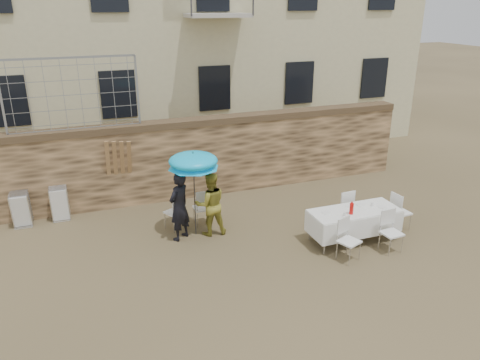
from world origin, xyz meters
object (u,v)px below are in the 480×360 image
object	(u,v)px
umbrella	(193,163)
banquet_table	(355,212)
table_chair_front_right	(392,232)
table_chair_side	(401,211)
table_chair_back	(343,207)
man_suit	(179,206)
table_chair_front_left	(349,240)
couple_chair_left	(175,211)
couple_chair_right	(202,207)
soda_bottle	(351,209)
chair_stack_right	(60,201)
chair_stack_left	(22,206)
woman_dress	(210,204)

from	to	relation	value
umbrella	banquet_table	xyz separation A→B (m)	(3.38, -1.57, -1.07)
table_chair_front_right	table_chair_side	distance (m)	1.24
table_chair_back	man_suit	bearing A→B (deg)	-13.36
table_chair_front_left	table_chair_side	world-z (taller)	same
table_chair_front_left	couple_chair_left	bearing A→B (deg)	117.78
couple_chair_right	table_chair_side	xyz separation A→B (m)	(4.48, -1.92, 0.00)
soda_bottle	table_chair_front_right	xyz separation A→B (m)	(0.70, -0.60, -0.43)
soda_bottle	table_chair_front_left	world-z (taller)	soda_bottle
man_suit	soda_bottle	xyz separation A→B (m)	(3.58, -1.62, 0.07)
man_suit	chair_stack_right	size ratio (longest dim) A/B	1.81
umbrella	couple_chair_left	bearing A→B (deg)	131.63
table_chair_front_right	chair_stack_left	world-z (taller)	table_chair_front_right
chair_stack_left	table_chair_front_left	bearing A→B (deg)	-33.44
table_chair_side	couple_chair_right	bearing A→B (deg)	61.99
man_suit	soda_bottle	distance (m)	3.93
woman_dress	chair_stack_right	bearing A→B (deg)	-29.30
table_chair_front_right	man_suit	bearing A→B (deg)	148.15
couple_chair_left	chair_stack_left	xyz separation A→B (m)	(-3.54, 1.67, -0.02)
umbrella	table_chair_front_left	bearing A→B (deg)	-39.86
table_chair_front_left	table_chair_front_right	distance (m)	1.10
soda_bottle	chair_stack_left	size ratio (longest dim) A/B	0.28
couple_chair_left	chair_stack_left	size ratio (longest dim) A/B	1.04
umbrella	couple_chair_right	distance (m)	1.43
table_chair_front_right	table_chair_back	xyz separation A→B (m)	(-0.30, 1.55, 0.00)
table_chair_back	table_chair_side	size ratio (longest dim) A/B	1.00
banquet_table	soda_bottle	xyz separation A→B (m)	(-0.20, -0.15, 0.17)
couple_chair_right	chair_stack_left	size ratio (longest dim) A/B	1.04
table_chair_front_right	couple_chair_right	bearing A→B (deg)	137.84
umbrella	table_chair_front_right	size ratio (longest dim) A/B	2.00
couple_chair_left	banquet_table	bearing A→B (deg)	124.91
chair_stack_left	banquet_table	bearing A→B (deg)	-26.75
soda_bottle	table_chair_back	size ratio (longest dim) A/B	0.27
table_chair_front_left	banquet_table	bearing A→B (deg)	30.19
man_suit	couple_chair_left	distance (m)	0.65
table_chair_side	umbrella	bearing A→B (deg)	68.09
man_suit	chair_stack_right	bearing A→B (deg)	-76.93
man_suit	couple_chair_left	size ratio (longest dim) A/B	1.73
woman_dress	couple_chair_right	xyz separation A→B (m)	(-0.05, 0.55, -0.30)
couple_chair_left	chair_stack_right	distance (m)	3.12
table_chair_side	chair_stack_left	world-z (taller)	table_chair_side
umbrella	table_chair_front_right	world-z (taller)	umbrella
man_suit	banquet_table	xyz separation A→B (m)	(3.78, -1.47, -0.10)
table_chair_side	couple_chair_left	bearing A→B (deg)	64.85
man_suit	table_chair_side	bearing A→B (deg)	128.25
table_chair_back	table_chair_side	bearing A→B (deg)	145.97
table_chair_front_left	table_chair_side	bearing A→B (deg)	1.88
couple_chair_right	chair_stack_right	xyz separation A→B (m)	(-3.34, 1.67, -0.02)
soda_bottle	table_chair_front_right	size ratio (longest dim) A/B	0.27
table_chair_back	chair_stack_right	xyz separation A→B (m)	(-6.62, 2.89, -0.02)
banquet_table	chair_stack_right	size ratio (longest dim) A/B	2.28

